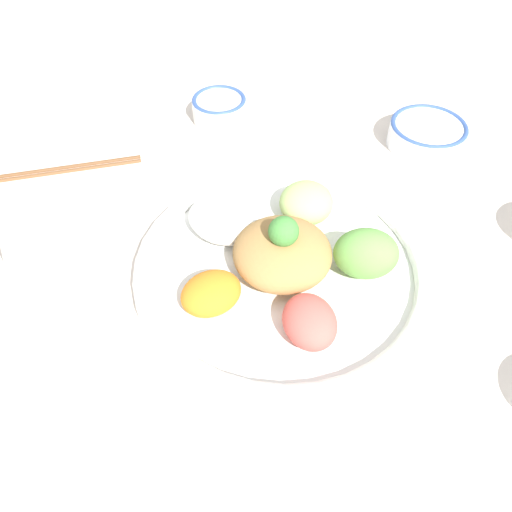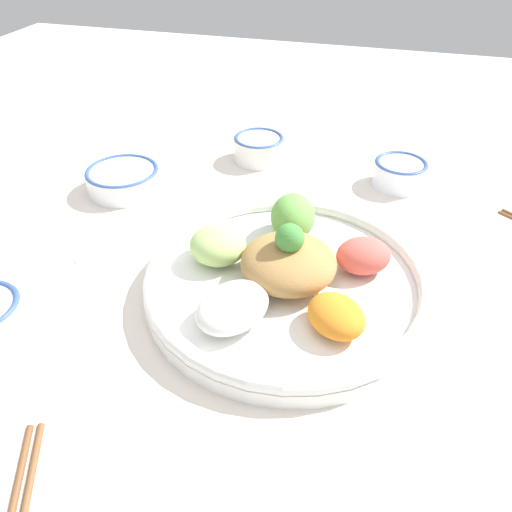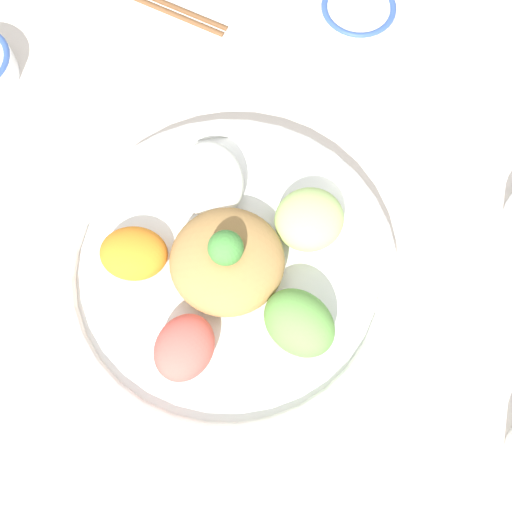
{
  "view_description": "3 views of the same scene",
  "coord_description": "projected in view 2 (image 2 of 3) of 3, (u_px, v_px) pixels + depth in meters",
  "views": [
    {
      "loc": [
        -0.36,
        -0.09,
        0.48
      ],
      "look_at": [
        -0.0,
        -0.01,
        0.06
      ],
      "focal_mm": 35.0,
      "sensor_mm": 36.0,
      "label": 1
    },
    {
      "loc": [
        -0.07,
        0.43,
        0.42
      ],
      "look_at": [
        0.07,
        -0.06,
        0.03
      ],
      "focal_mm": 35.0,
      "sensor_mm": 36.0,
      "label": 2
    },
    {
      "loc": [
        -0.11,
        -0.25,
        0.72
      ],
      "look_at": [
        0.04,
        -0.07,
        0.09
      ],
      "focal_mm": 50.0,
      "sensor_mm": 36.0,
      "label": 3
    }
  ],
  "objects": [
    {
      "name": "sauce_bowl_dark",
      "position": [
        400.0,
        172.0,
        0.83
      ],
      "size": [
        0.09,
        0.09,
        0.04
      ],
      "color": "white",
      "rests_on": "ground_plane"
    },
    {
      "name": "rice_bowl_blue",
      "position": [
        123.0,
        179.0,
        0.82
      ],
      "size": [
        0.12,
        0.12,
        0.04
      ],
      "color": "white",
      "rests_on": "ground_plane"
    },
    {
      "name": "salad_platter",
      "position": [
        286.0,
        275.0,
        0.62
      ],
      "size": [
        0.35,
        0.35,
        0.1
      ],
      "color": "white",
      "rests_on": "ground_plane"
    },
    {
      "name": "serving_spoon_main",
      "position": [
        73.0,
        262.0,
        0.67
      ],
      "size": [
        0.1,
        0.12,
        0.01
      ],
      "rotation": [
        0.0,
        0.0,
        4.06
      ],
      "color": "silver",
      "rests_on": "ground_plane"
    },
    {
      "name": "sauce_bowl_far",
      "position": [
        259.0,
        147.0,
        0.9
      ],
      "size": [
        0.09,
        0.09,
        0.05
      ],
      "color": "white",
      "rests_on": "ground_plane"
    },
    {
      "name": "ground_plane",
      "position": [
        297.0,
        315.0,
        0.6
      ],
      "size": [
        2.4,
        2.4,
        0.0
      ],
      "primitive_type": "plane",
      "color": "silver"
    }
  ]
}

